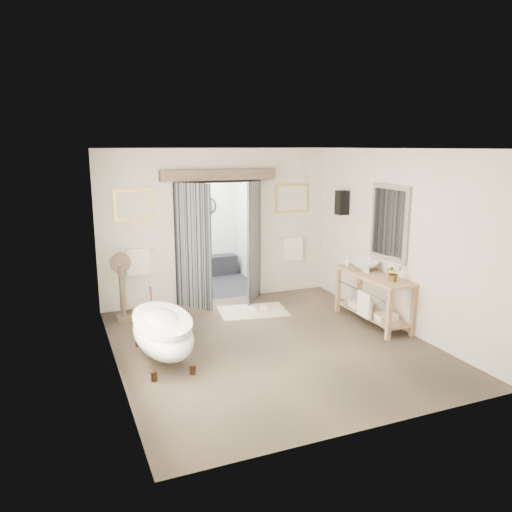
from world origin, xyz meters
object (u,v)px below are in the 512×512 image
rug (253,311)px  basin (364,266)px  clawfoot_tub (163,332)px  vanity (373,294)px

rug → basin: bearing=-32.1°
clawfoot_tub → vanity: bearing=2.0°
clawfoot_tub → rug: bearing=36.7°
clawfoot_tub → vanity: 3.57m
rug → basin: 2.15m
clawfoot_tub → rug: size_ratio=1.44×
rug → clawfoot_tub: bearing=-143.3°
clawfoot_tub → vanity: (3.57, 0.12, 0.09)m
clawfoot_tub → rug: 2.46m
clawfoot_tub → basin: 3.64m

